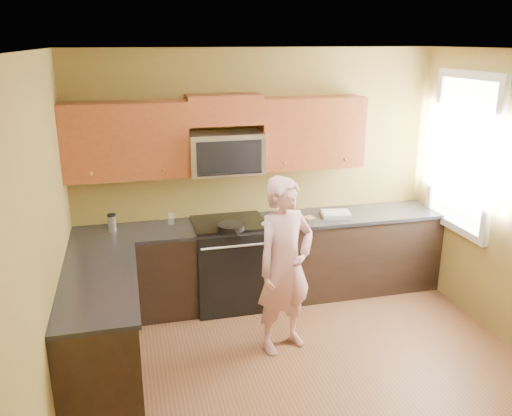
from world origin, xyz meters
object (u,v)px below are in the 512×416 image
object	(u,v)px
stove	(230,263)
travel_mug	(113,231)
microwave	(226,172)
butter_tub	(284,225)
woman	(285,266)
frying_pan	(231,230)

from	to	relation	value
stove	travel_mug	world-z (taller)	travel_mug
microwave	butter_tub	size ratio (longest dim) A/B	6.42
woman	travel_mug	xyz separation A→B (m)	(-1.51, 1.05, 0.09)
stove	microwave	world-z (taller)	microwave
stove	woman	distance (m)	1.08
travel_mug	frying_pan	bearing A→B (deg)	-16.33
frying_pan	woman	bearing A→B (deg)	-66.58
travel_mug	butter_tub	bearing A→B (deg)	-8.27
microwave	butter_tub	xyz separation A→B (m)	(0.56, -0.29, -0.53)
woman	butter_tub	distance (m)	0.84
woman	microwave	bearing A→B (deg)	85.54
stove	frying_pan	size ratio (longest dim) A/B	2.01
frying_pan	butter_tub	xyz separation A→B (m)	(0.59, 0.09, -0.03)
microwave	butter_tub	distance (m)	0.82
frying_pan	butter_tub	distance (m)	0.60
travel_mug	microwave	bearing A→B (deg)	2.01
woman	frying_pan	xyz separation A→B (m)	(-0.35, 0.71, 0.12)
microwave	stove	bearing A→B (deg)	-90.00
microwave	frying_pan	bearing A→B (deg)	-94.46
stove	travel_mug	distance (m)	1.27
woman	frying_pan	distance (m)	0.80
frying_pan	travel_mug	distance (m)	1.20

